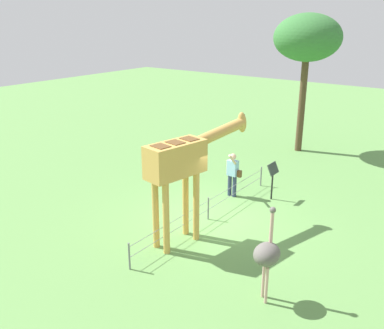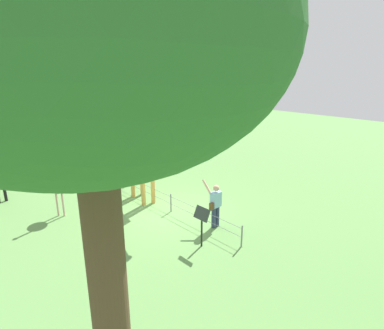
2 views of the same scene
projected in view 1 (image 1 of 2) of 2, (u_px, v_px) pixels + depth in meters
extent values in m
plane|color=#60934C|center=(210.00, 220.00, 13.44)|extent=(60.00, 60.00, 0.00)
cylinder|color=gold|center=(186.00, 202.00, 12.26)|extent=(0.18, 0.18, 2.05)
cylinder|color=gold|center=(196.00, 206.00, 11.96)|extent=(0.18, 0.18, 2.05)
cylinder|color=gold|center=(156.00, 213.00, 11.55)|extent=(0.18, 0.18, 2.05)
cylinder|color=gold|center=(166.00, 218.00, 11.24)|extent=(0.18, 0.18, 2.05)
cube|color=gold|center=(176.00, 159.00, 11.26)|extent=(1.80, 0.99, 0.90)
cube|color=brown|center=(189.00, 139.00, 11.43)|extent=(0.43, 0.50, 0.02)
cube|color=brown|center=(175.00, 142.00, 11.11)|extent=(0.43, 0.50, 0.02)
cube|color=brown|center=(161.00, 146.00, 10.79)|extent=(0.43, 0.50, 0.02)
cylinder|color=gold|center=(218.00, 133.00, 12.18)|extent=(2.13, 0.69, 0.60)
ellipsoid|color=gold|center=(242.00, 122.00, 12.80)|extent=(0.40, 0.32, 0.67)
cylinder|color=brown|center=(240.00, 116.00, 12.77)|extent=(0.05, 0.05, 0.14)
cylinder|color=brown|center=(244.00, 117.00, 12.71)|extent=(0.05, 0.05, 0.14)
cylinder|color=navy|center=(234.00, 186.00, 15.03)|extent=(0.14, 0.14, 0.78)
cylinder|color=navy|center=(230.00, 185.00, 15.15)|extent=(0.14, 0.14, 0.78)
cube|color=#8CBFE0|center=(233.00, 168.00, 14.87)|extent=(0.25, 0.37, 0.55)
sphere|color=#D8AD8C|center=(233.00, 157.00, 14.73)|extent=(0.22, 0.22, 0.22)
cylinder|color=#D8AD8C|center=(232.00, 160.00, 14.42)|extent=(0.44, 0.09, 0.45)
cylinder|color=#D8AD8C|center=(227.00, 167.00, 15.00)|extent=(0.08, 0.08, 0.50)
cube|color=brown|center=(239.00, 174.00, 14.84)|extent=(0.13, 0.20, 0.24)
cylinder|color=#CC9E93|center=(263.00, 280.00, 9.62)|extent=(0.07, 0.07, 0.90)
cylinder|color=#CC9E93|center=(266.00, 286.00, 9.41)|extent=(0.07, 0.07, 0.90)
ellipsoid|color=#66605B|center=(267.00, 254.00, 9.28)|extent=(0.70, 0.56, 0.49)
cylinder|color=#CC9E93|center=(271.00, 229.00, 9.21)|extent=(0.08, 0.08, 0.80)
sphere|color=#66605B|center=(273.00, 210.00, 9.06)|extent=(0.14, 0.14, 0.14)
cylinder|color=brown|center=(302.00, 106.00, 19.65)|extent=(0.31, 0.31, 4.28)
ellipsoid|color=#387538|center=(308.00, 37.00, 18.64)|extent=(2.97, 2.97, 2.08)
cylinder|color=black|center=(272.00, 186.00, 14.80)|extent=(0.06, 0.06, 0.95)
cube|color=#333D38|center=(273.00, 169.00, 14.58)|extent=(0.56, 0.21, 0.38)
cylinder|color=slate|center=(129.00, 256.00, 10.70)|extent=(0.05, 0.05, 0.75)
cylinder|color=slate|center=(208.00, 208.00, 13.35)|extent=(0.05, 0.05, 0.75)
cylinder|color=slate|center=(261.00, 176.00, 16.00)|extent=(0.05, 0.05, 0.75)
cube|color=slate|center=(208.00, 201.00, 13.26)|extent=(7.00, 0.01, 0.01)
cube|color=slate|center=(208.00, 209.00, 13.36)|extent=(7.00, 0.01, 0.01)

